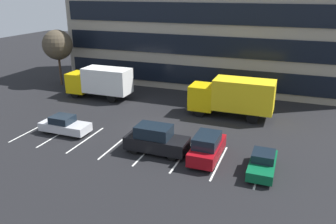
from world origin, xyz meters
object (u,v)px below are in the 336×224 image
Objects in this scene: box_truck_yellow_all at (233,96)px; sedan_forest at (263,163)px; suv_maroon at (207,147)px; box_truck_yellow at (100,81)px; bare_tree at (58,45)px; sedan_silver at (65,125)px; suv_black at (156,140)px.

sedan_forest is (4.00, -9.97, -1.45)m from box_truck_yellow_all.
box_truck_yellow is at bearing 146.01° from suv_maroon.
box_truck_yellow_all is 9.55m from suv_maroon.
bare_tree is at bearing 149.63° from suv_maroon.
sedan_silver is 16.71m from sedan_forest.
box_truck_yellow is at bearing 150.79° from sedan_forest.
box_truck_yellow reaches higher than suv_black.
bare_tree is at bearing 152.64° from sedan_forest.
sedan_forest is at bearing -2.91° from sedan_silver.
bare_tree is (-7.90, 3.29, 3.15)m from box_truck_yellow.
bare_tree reaches higher than suv_black.
suv_maroon is at bearing 3.72° from suv_black.
box_truck_yellow reaches higher than suv_maroon.
suv_black is at bearing -43.00° from box_truck_yellow.
box_truck_yellow is (-15.12, 0.72, -0.14)m from box_truck_yellow_all.
suv_black is 7.91m from sedan_forest.
suv_maroon is (0.01, -9.48, -1.16)m from box_truck_yellow_all.
box_truck_yellow is 1.08× the size of bare_tree.
bare_tree is at bearing 170.12° from box_truck_yellow_all.
bare_tree reaches higher than box_truck_yellow.
suv_maroon is at bearing -33.99° from box_truck_yellow.
bare_tree reaches higher than suv_maroon.
box_truck_yellow_all is 15.13m from box_truck_yellow.
sedan_silver is 1.08× the size of sedan_forest.
suv_maroon is at bearing -89.94° from box_truck_yellow_all.
suv_black is (11.21, -10.45, -0.95)m from box_truck_yellow.
box_truck_yellow is 10.21m from sedan_silver.
sedan_silver is at bearing 178.36° from suv_maroon.
box_truck_yellow_all reaches higher than sedan_forest.
suv_black reaches higher than sedan_forest.
suv_black is 8.82m from sedan_silver.
suv_maroon is (15.13, -10.20, -1.02)m from box_truck_yellow.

